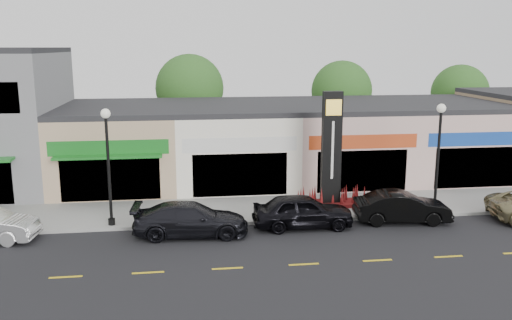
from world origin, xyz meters
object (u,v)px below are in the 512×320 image
object	(u,v)px
lamp_east_near	(439,147)
lamp_west_near	(108,155)
car_black_sedan	(303,211)
car_dark_sedan	(191,219)
car_black_conv	(402,207)
pylon_sign	(331,166)

from	to	relation	value
lamp_east_near	lamp_west_near	bearing A→B (deg)	180.00
lamp_west_near	car_black_sedan	xyz separation A→B (m)	(8.91, -1.13, -2.68)
lamp_west_near	car_dark_sedan	xyz separation A→B (m)	(3.68, -1.52, -2.73)
car_black_sedan	car_black_conv	distance (m)	4.93
lamp_east_near	car_black_conv	size ratio (longest dim) A/B	1.20
pylon_sign	car_dark_sedan	world-z (taller)	pylon_sign
lamp_west_near	car_black_conv	size ratio (longest dim) A/B	1.20
lamp_west_near	car_black_sedan	distance (m)	9.37
lamp_east_near	pylon_sign	xyz separation A→B (m)	(-5.00, 1.70, -1.20)
car_dark_sedan	car_black_conv	bearing A→B (deg)	-83.44
car_black_conv	pylon_sign	bearing A→B (deg)	52.59
car_black_sedan	pylon_sign	bearing A→B (deg)	-35.76
lamp_east_near	car_black_sedan	distance (m)	7.67
car_black_conv	lamp_west_near	bearing A→B (deg)	92.14
lamp_east_near	pylon_sign	distance (m)	5.42
pylon_sign	car_dark_sedan	distance (m)	8.14
lamp_west_near	car_black_sedan	size ratio (longest dim) A/B	1.16
pylon_sign	car_black_sedan	distance (m)	3.81
pylon_sign	lamp_west_near	bearing A→B (deg)	-171.23
pylon_sign	car_black_sedan	xyz separation A→B (m)	(-2.09, -2.82, -1.47)
car_dark_sedan	car_black_sedan	world-z (taller)	car_black_sedan
lamp_west_near	car_black_conv	bearing A→B (deg)	-4.20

